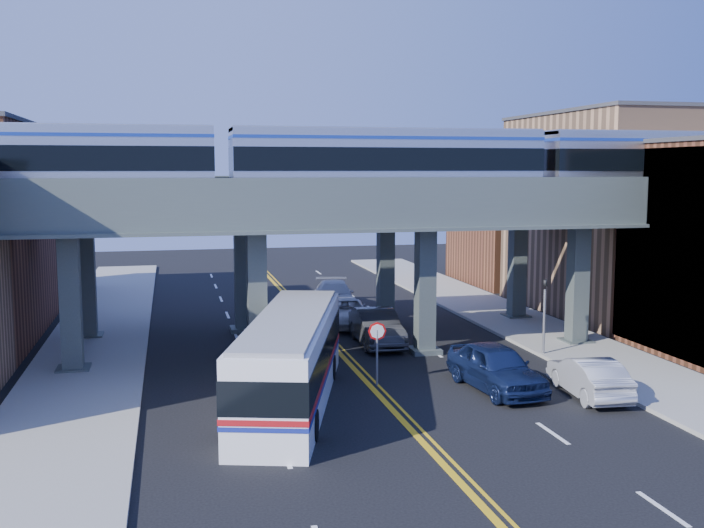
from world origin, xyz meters
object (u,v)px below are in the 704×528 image
Objects in this scene: traffic_signal at (544,308)px; car_lane_c at (346,312)px; car_lane_a at (496,367)px; transit_train at (387,161)px; car_parked_curb at (589,377)px; transit_bus at (291,361)px; car_lane_d at (334,295)px; car_lane_b at (377,327)px; stop_sign at (377,343)px.

traffic_signal is 12.02m from car_lane_c.
car_lane_a is (-4.45, -4.72, -1.37)m from traffic_signal.
transit_train is 13.17m from car_parked_curb.
car_lane_d is (5.73, 19.31, -0.79)m from transit_bus.
car_lane_b is at bearing -55.82° from car_parked_curb.
car_lane_a is 1.01× the size of car_lane_c.
car_lane_d is at bearing 89.45° from transit_train.
car_lane_d is at bearing 88.66° from car_lane_c.
car_lane_b is at bearing 87.49° from transit_train.
traffic_signal is at bearing 41.20° from car_lane_a.
transit_train is at bearing -90.63° from car_lane_b.
stop_sign is 8.36m from car_parked_curb.
stop_sign is 9.41m from traffic_signal.
car_lane_c is 1.14× the size of car_parked_curb.
traffic_signal reaches higher than car_lane_b.
stop_sign reaches higher than car_parked_curb.
transit_train is at bearing -49.56° from car_parked_curb.
car_lane_a is 14.38m from car_lane_c.
car_lane_b is at bearing 75.12° from stop_sign.
car_lane_c is (-2.95, 14.07, -0.18)m from car_lane_a.
car_lane_d is at bearing 91.72° from car_lane_b.
car_lane_a is (4.45, -1.72, -0.83)m from stop_sign.
stop_sign is at bearing -49.68° from transit_bus.
transit_train is at bearing -23.65° from transit_bus.
transit_bus is at bearing -120.93° from car_lane_b.
transit_train reaches higher than traffic_signal.
car_parked_curb is at bearing -65.45° from car_lane_c.
car_lane_a is 3.54m from car_parked_curb.
car_lane_d reaches higher than car_lane_c.
car_lane_a is (2.65, -6.72, -8.23)m from transit_train.
car_lane_d is at bearing 91.91° from car_lane_a.
stop_sign is 12.48m from car_lane_c.
transit_train is at bearing -82.86° from car_lane_d.
car_lane_a is at bearing -133.27° from traffic_signal.
stop_sign is at bearing 153.31° from car_lane_a.
transit_bus is 2.36× the size of car_lane_c.
car_lane_c is at bearing 96.25° from car_lane_b.
transit_train is 8.54m from car_lane_b.
transit_train is 7.55× the size of car_lane_d.
traffic_signal reaches higher than car_lane_a.
traffic_signal is at bearing -53.43° from transit_bus.
transit_bus is 2.35× the size of car_lane_b.
traffic_signal is 0.76× the size of car_lane_c.
traffic_signal is (7.10, -2.00, -6.86)m from transit_train.
car_lane_b is (5.70, 8.84, -0.76)m from transit_bus.
traffic_signal is 16.26m from car_lane_d.
car_lane_a is 19.51m from car_lane_d.
traffic_signal is 0.76× the size of car_lane_b.
car_lane_a is at bearing -73.92° from transit_bus.
stop_sign reaches higher than car_lane_d.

